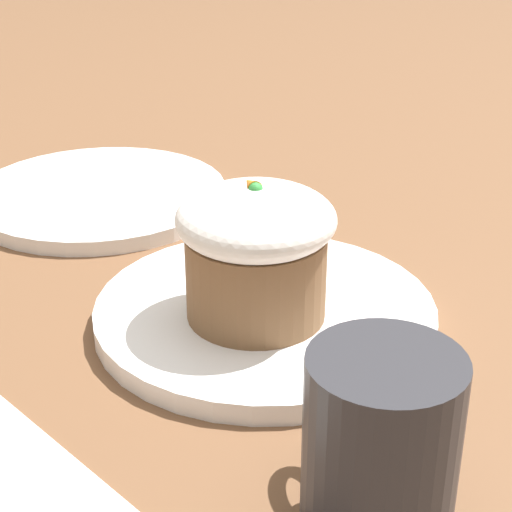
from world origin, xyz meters
name	(u,v)px	position (x,y,z in m)	size (l,w,h in m)	color
ground_plane	(265,322)	(0.00, 0.00, 0.00)	(4.00, 4.00, 0.00)	brown
dessert_plate	(265,313)	(0.00, 0.00, 0.01)	(0.23, 0.23, 0.01)	white
carrot_cake	(256,249)	(-0.01, 0.01, 0.06)	(0.10, 0.10, 0.09)	brown
spoon	(253,281)	(0.03, 0.00, 0.02)	(0.10, 0.08, 0.01)	#B7B7BC
coffee_cup	(379,449)	(-0.20, 0.01, 0.05)	(0.10, 0.07, 0.10)	#2D2D33
side_plate	(100,195)	(0.25, 0.07, 0.01)	(0.23, 0.23, 0.01)	white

